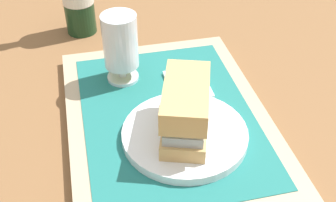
{
  "coord_description": "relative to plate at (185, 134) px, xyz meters",
  "views": [
    {
      "loc": [
        -0.52,
        0.12,
        0.48
      ],
      "look_at": [
        0.0,
        0.0,
        0.05
      ],
      "focal_mm": 46.18,
      "sensor_mm": 36.0,
      "label": 1
    }
  ],
  "objects": [
    {
      "name": "sandwich",
      "position": [
        0.0,
        -0.0,
        0.05
      ],
      "size": [
        0.14,
        0.1,
        0.08
      ],
      "rotation": [
        0.0,
        0.0,
        -0.32
      ],
      "color": "tan",
      "rests_on": "plate"
    },
    {
      "name": "napkin_folded",
      "position": [
        0.13,
        -0.04,
        -0.0
      ],
      "size": [
        0.09,
        0.07,
        0.01
      ],
      "primitive_type": "cube",
      "color": "white",
      "rests_on": "placemat"
    },
    {
      "name": "plate",
      "position": [
        0.0,
        0.0,
        0.0
      ],
      "size": [
        0.19,
        0.19,
        0.01
      ],
      "primitive_type": "cylinder",
      "color": "white",
      "rests_on": "placemat"
    },
    {
      "name": "beer_glass",
      "position": [
        0.17,
        0.07,
        0.06
      ],
      "size": [
        0.06,
        0.06,
        0.12
      ],
      "color": "silver",
      "rests_on": "placemat"
    },
    {
      "name": "ground_plane",
      "position": [
        0.06,
        0.01,
        -0.03
      ],
      "size": [
        3.0,
        3.0,
        0.0
      ],
      "primitive_type": "plane",
      "color": "brown"
    },
    {
      "name": "placemat",
      "position": [
        0.06,
        0.01,
        -0.01
      ],
      "size": [
        0.38,
        0.27,
        0.0
      ],
      "primitive_type": "cube",
      "color": "#1E6B66",
      "rests_on": "tray"
    },
    {
      "name": "tray",
      "position": [
        0.06,
        0.01,
        -0.02
      ],
      "size": [
        0.44,
        0.32,
        0.02
      ],
      "primitive_type": "cube",
      "color": "tan",
      "rests_on": "ground_plane"
    }
  ]
}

